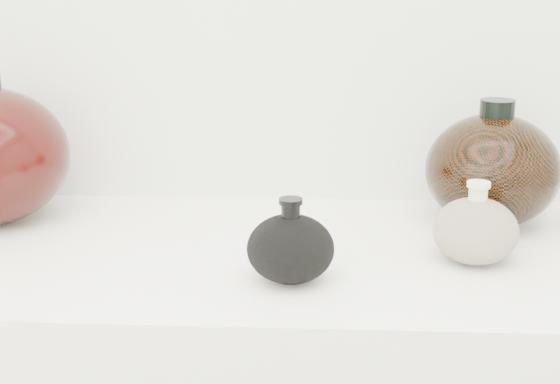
{
  "coord_description": "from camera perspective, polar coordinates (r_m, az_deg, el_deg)",
  "views": [
    {
      "loc": [
        0.03,
        -0.09,
        1.29
      ],
      "look_at": [
        -0.02,
        0.92,
        0.99
      ],
      "focal_mm": 50.0,
      "sensor_mm": 36.0,
      "label": 1
    }
  ],
  "objects": [
    {
      "name": "black_gourd_vase",
      "position": [
        0.99,
        0.78,
        -4.11
      ],
      "size": [
        0.13,
        0.13,
        0.11
      ],
      "color": "black",
      "rests_on": "display_counter"
    },
    {
      "name": "right_round_pot",
      "position": [
        1.24,
        15.28,
        1.58
      ],
      "size": [
        0.26,
        0.26,
        0.2
      ],
      "color": "black",
      "rests_on": "display_counter"
    },
    {
      "name": "cream_gourd_vase",
      "position": [
        1.09,
        14.1,
        -2.72
      ],
      "size": [
        0.13,
        0.13,
        0.11
      ],
      "color": "#C8B199",
      "rests_on": "display_counter"
    }
  ]
}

